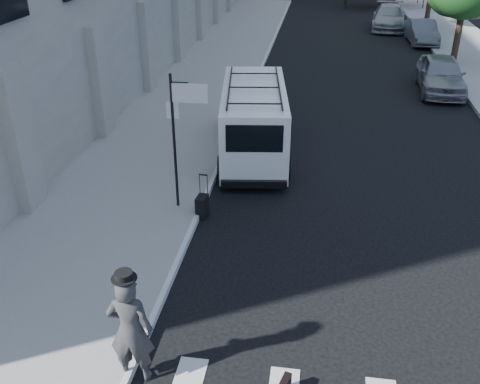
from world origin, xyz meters
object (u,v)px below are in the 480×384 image
(suitcase, at_px, (202,206))
(parked_car_a, at_px, (441,74))
(cargo_van, at_px, (254,119))
(parked_car_c, at_px, (389,17))
(parked_car_b, at_px, (422,32))
(businessman, at_px, (131,330))

(suitcase, distance_m, parked_car_a, 14.47)
(suitcase, xyz_separation_m, cargo_van, (0.78, 4.27, 0.85))
(cargo_van, xyz_separation_m, parked_car_c, (6.30, 21.88, -0.40))
(parked_car_b, bearing_deg, suitcase, -113.33)
(businessman, distance_m, suitcase, 5.44)
(businessman, distance_m, parked_car_b, 28.61)
(businessman, relative_size, parked_car_c, 0.40)
(parked_car_c, bearing_deg, cargo_van, -100.62)
(cargo_van, bearing_deg, parked_car_a, 40.25)
(suitcase, distance_m, parked_car_b, 23.52)
(suitcase, height_order, parked_car_a, parked_car_a)
(suitcase, bearing_deg, businessman, -84.67)
(businessman, distance_m, cargo_van, 9.69)
(businessman, xyz_separation_m, cargo_van, (0.78, 9.66, 0.13))
(businessman, xyz_separation_m, parked_car_a, (7.93, 17.50, -0.26))
(parked_car_a, relative_size, parked_car_c, 0.86)
(businessman, bearing_deg, parked_car_a, -117.64)
(cargo_van, bearing_deg, suitcase, -107.82)
(cargo_van, relative_size, parked_car_a, 1.35)
(suitcase, distance_m, parked_car_c, 27.10)
(cargo_van, distance_m, parked_car_b, 19.28)
(businessman, height_order, cargo_van, cargo_van)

